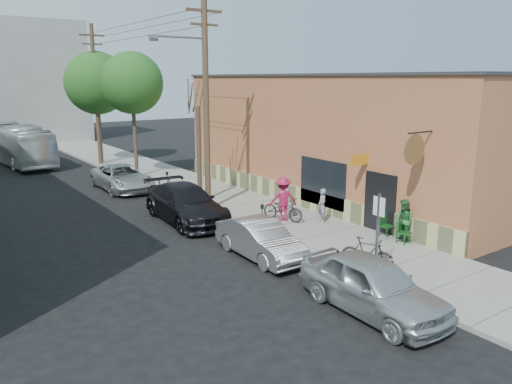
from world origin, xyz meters
TOP-DOWN VIEW (x-y plane):
  - ground at (0.00, 0.00)m, footprint 120.00×120.00m
  - sidewalk at (4.25, 11.00)m, footprint 4.50×58.00m
  - cafe_building at (8.99, 4.99)m, footprint 6.60×20.20m
  - sign_post at (2.35, -4.48)m, footprint 0.07×0.45m
  - parking_meter_near at (2.25, 1.49)m, footprint 0.14×0.14m
  - parking_meter_far at (2.25, 10.40)m, footprint 0.14×0.14m
  - utility_pole_near at (2.39, 6.25)m, footprint 3.57×0.28m
  - utility_pole_far at (2.45, 22.33)m, footprint 1.80×0.28m
  - tree_bare at (2.80, 7.70)m, footprint 0.24×0.24m
  - tree_leafy_mid at (2.80, 16.16)m, footprint 3.87×3.87m
  - tree_leafy_far at (2.80, 23.08)m, footprint 4.60×4.60m
  - patio_chair_a at (5.98, -2.67)m, footprint 0.64×0.64m
  - patio_chair_b at (6.12, -1.70)m, footprint 0.52×0.52m
  - patron_grey at (5.40, 1.34)m, footprint 0.53×0.64m
  - patron_green at (6.16, -2.49)m, footprint 0.84×0.96m
  - cyclist at (4.17, 2.56)m, footprint 1.46×1.20m
  - cyclist_bike at (4.17, 2.56)m, footprint 1.37×2.09m
  - parked_bike_a at (2.83, -3.68)m, footprint 1.25×1.85m
  - parked_bike_b at (3.00, -3.99)m, footprint 0.80×1.71m
  - car_0 at (0.80, -5.72)m, footprint 2.02×4.73m
  - car_1 at (0.80, -0.39)m, footprint 1.56×4.20m
  - car_2 at (0.80, 5.40)m, footprint 2.65×5.82m
  - car_3 at (0.80, 13.44)m, footprint 2.45×5.26m
  - bus at (-2.28, 26.64)m, footprint 3.22×10.80m

SIDE VIEW (x-z plane):
  - ground at x=0.00m, z-range 0.00..0.00m
  - sidewalk at x=4.25m, z-range 0.00..0.15m
  - parked_bike_b at x=3.00m, z-range 0.15..1.02m
  - patio_chair_a at x=5.98m, z-range 0.15..1.03m
  - patio_chair_b at x=6.12m, z-range 0.15..1.03m
  - cyclist_bike at x=4.17m, z-range 0.15..1.19m
  - car_1 at x=0.80m, z-range 0.00..1.37m
  - parked_bike_a at x=2.83m, z-range 0.15..1.24m
  - car_3 at x=0.80m, z-range 0.00..1.46m
  - car_0 at x=0.80m, z-range 0.00..1.59m
  - car_2 at x=0.80m, z-range 0.00..1.65m
  - patron_grey at x=5.40m, z-range 0.15..1.67m
  - parking_meter_near at x=2.25m, z-range 0.36..1.60m
  - parking_meter_far at x=2.25m, z-range 0.36..1.60m
  - patron_green at x=6.16m, z-range 0.15..1.82m
  - cyclist at x=4.17m, z-range 0.15..2.12m
  - bus at x=-2.28m, z-range 0.00..2.97m
  - sign_post at x=2.35m, z-range 0.43..3.23m
  - tree_bare at x=2.80m, z-range 0.15..5.04m
  - cafe_building at x=8.99m, z-range 0.00..6.61m
  - utility_pole_far at x=2.45m, z-range 0.34..10.34m
  - utility_pole_near at x=2.39m, z-range 0.41..10.41m
  - tree_leafy_far at x=2.80m, z-range 1.94..10.14m
  - tree_leafy_mid at x=2.80m, z-range 2.14..10.02m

